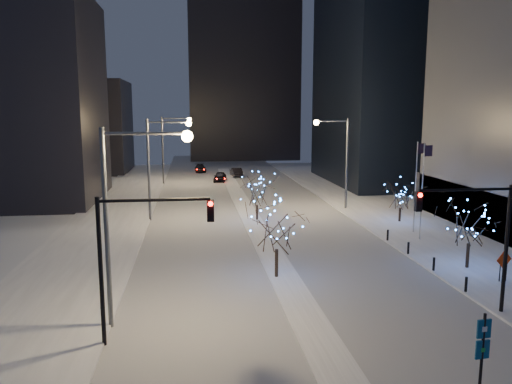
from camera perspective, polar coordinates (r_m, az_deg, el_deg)
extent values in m
plane|color=white|center=(25.57, 6.70, -15.70)|extent=(160.00, 160.00, 0.00)
cube|color=#A2A6B0|center=(58.74, -1.60, -1.31)|extent=(20.00, 130.00, 0.02)
cube|color=white|center=(53.84, -1.06, -2.20)|extent=(2.00, 80.00, 0.15)
cube|color=white|center=(48.47, 18.28, -3.97)|extent=(10.00, 90.00, 0.15)
cube|color=white|center=(44.54, -17.84, -5.09)|extent=(8.00, 90.00, 0.15)
cube|color=black|center=(94.67, -19.87, 7.03)|extent=(18.00, 16.00, 16.00)
cube|color=black|center=(115.52, -1.55, 14.32)|extent=(24.00, 14.00, 42.00)
cylinder|color=#595E66|center=(25.47, -16.71, -4.22)|extent=(0.24, 0.24, 10.00)
cylinder|color=#595E66|center=(24.57, -12.58, 6.56)|extent=(4.00, 0.16, 0.16)
sphere|color=#F4BC7A|center=(24.48, -7.88, 6.33)|extent=(0.56, 0.56, 0.56)
cylinder|color=#595E66|center=(49.96, -12.17, 2.42)|extent=(0.24, 0.24, 10.00)
cylinder|color=#595E66|center=(49.51, -10.03, 7.88)|extent=(4.00, 0.16, 0.16)
sphere|color=#F4BC7A|center=(49.47, -7.69, 7.76)|extent=(0.56, 0.56, 0.56)
cylinder|color=#595E66|center=(74.79, -10.63, 4.67)|extent=(0.24, 0.24, 10.00)
cylinder|color=#595E66|center=(74.49, -9.18, 8.31)|extent=(4.00, 0.16, 0.16)
sphere|color=#F4BC7A|center=(74.46, -7.63, 8.23)|extent=(0.56, 0.56, 0.56)
cylinder|color=#595E66|center=(55.38, 10.33, 3.12)|extent=(0.24, 0.24, 10.00)
cylinder|color=#595E66|center=(54.58, 8.70, 8.03)|extent=(3.50, 0.16, 0.16)
sphere|color=#F4BC7A|center=(54.13, 6.90, 7.90)|extent=(0.56, 0.56, 0.56)
cylinder|color=black|center=(23.96, -17.30, -8.82)|extent=(0.20, 0.20, 7.00)
cylinder|color=black|center=(22.86, -11.52, -0.91)|extent=(5.00, 0.14, 0.14)
cube|color=black|center=(22.92, -5.23, -2.14)|extent=(0.32, 0.28, 1.00)
sphere|color=#FF0C05|center=(22.67, -5.22, -1.36)|extent=(0.22, 0.22, 0.22)
cylinder|color=black|center=(29.48, 26.67, -6.02)|extent=(0.20, 0.20, 7.00)
cylinder|color=black|center=(27.51, 22.84, 0.24)|extent=(5.00, 0.14, 0.14)
cube|color=black|center=(26.43, 18.07, -1.04)|extent=(0.32, 0.28, 1.00)
sphere|color=#FF0C05|center=(26.21, 18.28, -0.35)|extent=(0.22, 0.22, 0.22)
cylinder|color=silver|center=(43.32, 18.44, -0.01)|extent=(0.10, 0.10, 8.00)
cube|color=black|center=(43.08, 19.09, 4.47)|extent=(0.70, 0.03, 0.90)
cylinder|color=silver|center=(45.80, 17.77, 0.50)|extent=(0.10, 0.10, 8.00)
cube|color=black|center=(45.59, 18.38, 4.74)|extent=(0.70, 0.03, 0.90)
cylinder|color=black|center=(32.55, 22.88, -9.69)|extent=(0.16, 0.16, 0.90)
cylinder|color=black|center=(35.88, 19.66, -7.76)|extent=(0.16, 0.16, 0.90)
cylinder|color=black|center=(39.33, 17.01, -6.14)|extent=(0.16, 0.16, 0.90)
cylinder|color=black|center=(42.88, 14.82, -4.78)|extent=(0.16, 0.16, 0.90)
imported|color=black|center=(77.07, -4.13, 1.75)|extent=(2.41, 4.58, 1.49)
imported|color=black|center=(82.88, -2.29, 2.29)|extent=(1.90, 4.57, 1.47)
imported|color=black|center=(89.42, -6.38, 2.70)|extent=(2.03, 4.63, 1.32)
cylinder|color=black|center=(32.55, 2.36, -8.11)|extent=(0.22, 0.22, 1.81)
cylinder|color=black|center=(49.27, 0.11, -2.33)|extent=(0.22, 0.22, 1.45)
cylinder|color=black|center=(37.30, 23.03, -6.69)|extent=(0.22, 0.22, 1.68)
cylinder|color=black|center=(50.48, 16.11, -2.50)|extent=(0.22, 0.22, 1.31)
cylinder|color=black|center=(21.70, 24.42, -16.51)|extent=(0.11, 0.11, 3.25)
cube|color=navy|center=(21.29, 24.61, -14.02)|extent=(0.58, 0.13, 0.74)
cube|color=navy|center=(21.63, 24.46, -16.06)|extent=(0.58, 0.13, 0.74)
cylinder|color=black|center=(35.24, 26.10, -8.23)|extent=(0.06, 0.06, 1.19)
cylinder|color=black|center=(35.48, 26.69, -8.16)|extent=(0.06, 0.06, 1.19)
cube|color=#EB3E0C|center=(35.14, 26.49, -6.94)|extent=(1.19, 0.35, 1.22)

